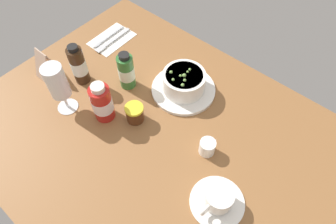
% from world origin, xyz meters
% --- Properties ---
extents(ground_plane, '(1.10, 0.84, 0.03)m').
position_xyz_m(ground_plane, '(0.00, 0.00, -0.01)').
color(ground_plane, brown).
extents(porridge_bowl, '(0.21, 0.21, 0.08)m').
position_xyz_m(porridge_bowl, '(0.04, -0.18, 0.04)').
color(porridge_bowl, white).
rests_on(porridge_bowl, ground_plane).
extents(cutlery_setting, '(0.11, 0.17, 0.01)m').
position_xyz_m(cutlery_setting, '(0.40, -0.20, 0.00)').
color(cutlery_setting, white).
rests_on(cutlery_setting, ground_plane).
extents(coffee_cup, '(0.14, 0.14, 0.06)m').
position_xyz_m(coffee_cup, '(-0.26, 0.05, 0.03)').
color(coffee_cup, white).
rests_on(coffee_cup, ground_plane).
extents(creamer_jug, '(0.05, 0.05, 0.05)m').
position_xyz_m(creamer_jug, '(-0.15, -0.05, 0.02)').
color(creamer_jug, white).
rests_on(creamer_jug, ground_plane).
extents(wine_glass, '(0.06, 0.06, 0.18)m').
position_xyz_m(wine_glass, '(0.27, 0.11, 0.11)').
color(wine_glass, white).
rests_on(wine_glass, ground_plane).
extents(jam_jar, '(0.06, 0.06, 0.06)m').
position_xyz_m(jam_jar, '(0.08, 0.00, 0.03)').
color(jam_jar, '#4F2813').
rests_on(jam_jar, ground_plane).
extents(sauce_bottle_red, '(0.06, 0.06, 0.14)m').
position_xyz_m(sauce_bottle_red, '(0.16, 0.05, 0.06)').
color(sauce_bottle_red, '#B21E19').
rests_on(sauce_bottle_red, ground_plane).
extents(sauce_bottle_brown, '(0.05, 0.05, 0.15)m').
position_xyz_m(sauce_bottle_brown, '(0.32, -0.00, 0.07)').
color(sauce_bottle_brown, '#382314').
rests_on(sauce_bottle_brown, ground_plane).
extents(sauce_bottle_green, '(0.05, 0.05, 0.14)m').
position_xyz_m(sauce_bottle_green, '(0.19, -0.08, 0.06)').
color(sauce_bottle_green, '#337233').
rests_on(sauce_bottle_green, ground_plane).
extents(menu_card, '(0.06, 0.07, 0.10)m').
position_xyz_m(menu_card, '(0.43, 0.06, 0.05)').
color(menu_card, tan).
rests_on(menu_card, ground_plane).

